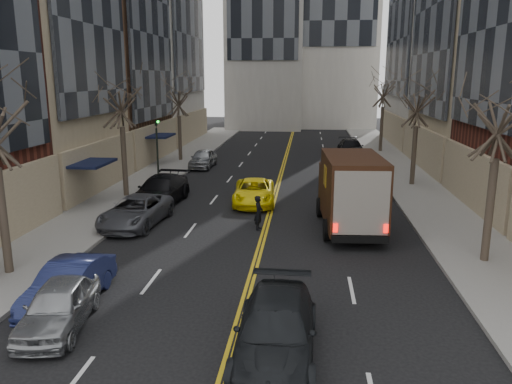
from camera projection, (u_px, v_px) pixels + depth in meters
sidewalk_left at (158, 174)px, 36.58m from camera, size 4.00×66.00×0.15m
sidewalk_right at (409, 179)px, 34.78m from camera, size 4.00×66.00×0.15m
tree_lf_mid at (120, 85)px, 28.30m from camera, size 3.20×3.20×8.91m
tree_lf_far at (178, 89)px, 41.02m from camera, size 3.20×3.20×8.12m
tree_rt_near at (502, 94)px, 17.85m from camera, size 3.20×3.20×8.71m
tree_rt_mid at (418, 91)px, 31.48m from camera, size 3.20×3.20×8.32m
tree_rt_far at (384, 80)px, 45.88m from camera, size 3.20×3.20×9.11m
traffic_signal at (157, 146)px, 30.95m from camera, size 0.29×0.26×4.70m
ups_truck at (350, 192)px, 23.25m from camera, size 3.00×6.70×3.59m
observer_sedan at (276, 331)px, 12.75m from camera, size 2.12×5.09×1.47m
taxi at (254, 192)px, 28.24m from camera, size 2.59×5.03×1.36m
pedestrian at (259, 213)px, 23.40m from camera, size 0.45×0.64×1.64m
parked_lf_a at (59, 305)px, 14.28m from camera, size 2.12×4.14×1.35m
parked_lf_b at (69, 284)px, 15.74m from camera, size 1.57×4.18×1.36m
parked_lf_c at (136, 211)px, 24.13m from camera, size 2.71×5.22×1.41m
parked_lf_d at (160, 190)px, 28.11m from camera, size 2.55×5.56×1.58m
parked_lf_e at (203, 159)px, 39.40m from camera, size 1.77×4.23×1.43m
parked_rt_a at (368, 180)px, 30.87m from camera, size 2.15×5.02×1.61m
parked_rt_b at (353, 169)px, 34.67m from camera, size 3.19×5.70×1.50m
parked_rt_c at (351, 148)px, 45.12m from camera, size 2.33×5.22×1.49m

